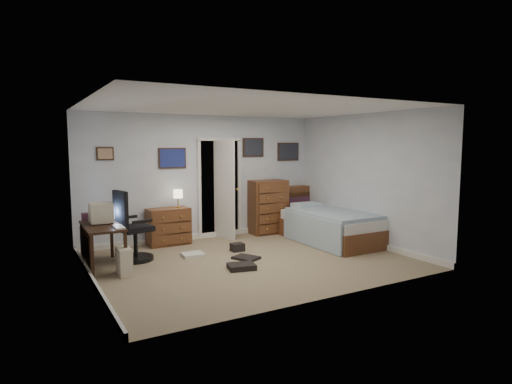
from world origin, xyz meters
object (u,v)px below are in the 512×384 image
Objects in this scene: office_chair at (131,234)px; bed at (330,226)px; computer_desk at (97,235)px; tall_dresser at (268,207)px; low_dresser at (169,226)px.

bed is at bearing -20.94° from office_chair.
office_chair is 0.56× the size of bed.
computer_desk is 1.02× the size of tall_dresser.
tall_dresser reaches higher than computer_desk.
office_chair is at bearing 172.12° from bed.
bed is (2.81, -1.37, -0.03)m from low_dresser.
tall_dresser is 0.55× the size of bed.
low_dresser reaches higher than bed.
computer_desk is 1.76m from low_dresser.
tall_dresser is at bearing 15.15° from computer_desk.
tall_dresser is 1.49m from bed.
computer_desk is 1.48× the size of low_dresser.
low_dresser reaches higher than computer_desk.
office_chair is 3.21m from tall_dresser.
computer_desk is 4.29m from bed.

